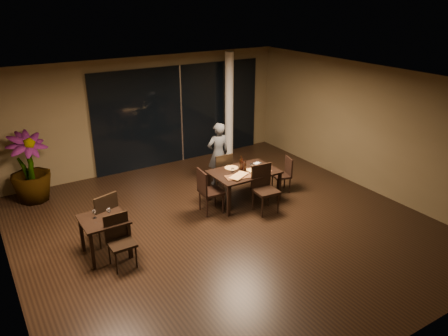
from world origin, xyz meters
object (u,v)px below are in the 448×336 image
Objects in this scene: chair_main_right at (284,173)px; chair_side_near at (119,238)px; main_table at (244,174)px; bottle_c at (241,163)px; potted_plant at (29,168)px; bottle_b at (245,166)px; bottle_a at (242,164)px; chair_main_left at (207,189)px; diner at (218,154)px; chair_side_far at (104,215)px; chair_main_far at (222,170)px; side_table at (104,225)px; chair_main_near at (264,186)px.

chair_side_near reaches higher than chair_main_right.
bottle_c reaches higher than main_table.
potted_plant reaches higher than bottle_b.
potted_plant is 5.47× the size of bottle_a.
chair_main_left is 1.07m from bottle_c.
chair_side_far is at bearing 23.28° from diner.
chair_main_left is at bearing -173.33° from bottle_a.
chair_side_near is 3.20× the size of bottle_a.
chair_main_right is 1.21m from bottle_b.
chair_main_left is at bearing -73.30° from chair_main_right.
chair_side_near is 3.00× the size of bottle_c.
chair_side_far reaches higher than bottle_a.
chair_main_far is 0.77m from bottle_a.
chair_main_left is at bearing 45.94° from chair_main_far.
chair_main_far is 1.03× the size of chair_side_near.
bottle_a is 0.08m from bottle_b.
side_table is 0.79× the size of chair_main_left.
chair_main_far is at bearing 101.48° from main_table.
chair_side_near is 3.65m from potted_plant.
main_table is 5.04× the size of bottle_a.
chair_main_far is at bearing -25.25° from potted_plant.
chair_side_near is at bearing -73.10° from side_table.
chair_main_right is 0.81× the size of chair_side_far.
bottle_a reaches higher than chair_main_left.
chair_side_far is at bearing -178.62° from bottle_b.
bottle_a reaches higher than bottle_b.
chair_main_near is at bearing 95.88° from diner.
bottle_b is (3.30, 0.08, 0.29)m from chair_side_far.
chair_main_far is at bearing 20.61° from side_table.
bottle_a is at bearing 9.32° from side_table.
side_table is 0.76× the size of chair_main_near.
bottle_a is (-1.17, 0.10, 0.42)m from chair_main_right.
bottle_b is at bearing -82.93° from chair_main_left.
chair_main_right is at bearing 5.72° from side_table.
potted_plant is at bearing 54.53° from chair_main_left.
bottle_a is at bearing 16.15° from chair_side_near.
chair_main_right is at bearing -2.19° from main_table.
chair_side_near is at bearing -164.45° from bottle_b.
bottle_c is at bearing 167.41° from chair_side_far.
bottle_c is (3.27, 1.07, 0.38)m from chair_side_near.
chair_main_left is at bearing -176.63° from main_table.
chair_main_near reaches higher than chair_main_right.
potted_plant reaches higher than chair_side_far.
chair_main_left reaches higher than chair_side_near.
potted_plant is at bearing 147.78° from main_table.
chair_main_right is 1.69m from diner.
bottle_b is at bearing 92.48° from diner.
side_table is 0.49× the size of potted_plant.
bottle_c is (-1.15, 0.18, 0.43)m from chair_main_right.
potted_plant reaches higher than main_table.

